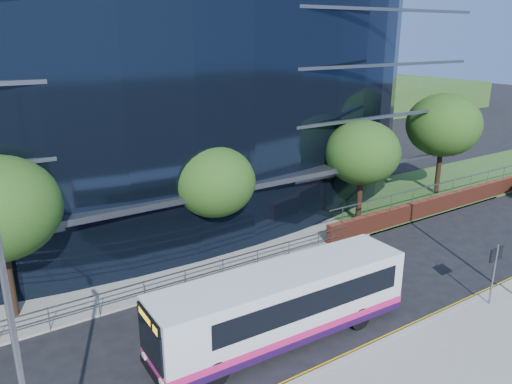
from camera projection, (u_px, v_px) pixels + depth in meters
ground at (390, 321)px, 20.82m from camera, size 200.00×200.00×0.00m
kerb at (409, 330)px, 20.01m from camera, size 80.00×0.25×0.16m
yellow_line_outer at (405, 330)px, 20.19m from camera, size 80.00×0.08×0.01m
yellow_line_inner at (402, 328)px, 20.31m from camera, size 80.00×0.08×0.01m
far_forecourt at (153, 259)px, 26.39m from camera, size 50.00×8.00×0.10m
grass_verge at (487, 174)px, 42.17m from camera, size 36.00×8.00×0.12m
glass_office at (116, 88)px, 32.85m from camera, size 44.00×23.10×16.00m
retaining_wall at (502, 187)px, 36.96m from camera, size 34.00×0.40×2.11m
guard_railings at (144, 287)px, 21.93m from camera, size 24.00×0.05×1.10m
apartment_block at (260, 35)px, 79.72m from camera, size 60.00×42.00×30.00m
street_sign at (495, 262)px, 21.28m from camera, size 0.85×0.09×2.80m
tree_far_b at (214, 182)px, 25.51m from camera, size 4.29×4.29×6.05m
tree_far_c at (362, 153)px, 30.28m from camera, size 4.62×4.62×6.51m
tree_far_d at (444, 125)px, 35.61m from camera, size 5.28×5.28×7.44m
tree_dist_e at (283, 90)px, 63.84m from camera, size 4.62×4.62×6.51m
tree_dist_f at (362, 84)px, 73.94m from camera, size 4.29×4.29×6.05m
city_bus at (284, 303)px, 19.21m from camera, size 10.68×2.76×2.87m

